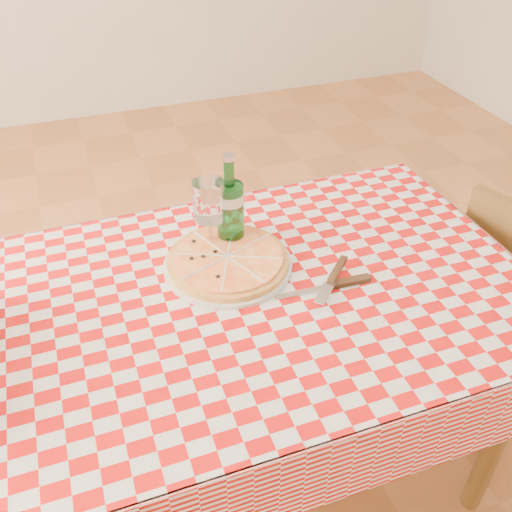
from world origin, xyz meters
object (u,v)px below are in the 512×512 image
(water_bottle, at_px, (230,202))
(wine_glass, at_px, (210,217))
(dining_table, at_px, (271,316))
(pizza_plate, at_px, (228,260))

(water_bottle, bearing_deg, wine_glass, -177.73)
(dining_table, xyz_separation_m, wine_glass, (-0.10, 0.20, 0.20))
(water_bottle, bearing_deg, pizza_plate, -112.74)
(dining_table, height_order, pizza_plate, pizza_plate)
(dining_table, relative_size, pizza_plate, 3.59)
(dining_table, bearing_deg, water_bottle, 100.82)
(pizza_plate, relative_size, water_bottle, 1.23)
(dining_table, height_order, water_bottle, water_bottle)
(dining_table, bearing_deg, pizza_plate, 123.58)
(dining_table, height_order, wine_glass, wine_glass)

